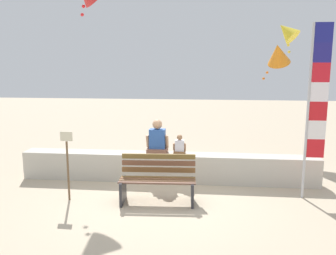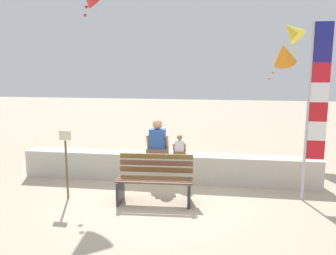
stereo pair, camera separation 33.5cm
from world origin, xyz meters
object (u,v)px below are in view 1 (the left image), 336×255
object	(u,v)px
flag_banner	(315,100)
kite_yellow	(287,31)
person_child	(180,146)
kite_orange	(278,54)
park_bench	(158,181)
sign_post	(68,160)
person_adult	(157,140)

from	to	relation	value
flag_banner	kite_yellow	bearing A→B (deg)	88.43
person_child	flag_banner	size ratio (longest dim) A/B	0.13
kite_orange	kite_yellow	world-z (taller)	kite_yellow
park_bench	kite_orange	distance (m)	5.90
person_child	sign_post	distance (m)	2.47
park_bench	flag_banner	distance (m)	3.35
kite_orange	sign_post	bearing A→B (deg)	-135.90
person_child	kite_orange	distance (m)	4.63
park_bench	kite_orange	xyz separation A→B (m)	(2.97, 4.44, 2.49)
sign_post	park_bench	bearing A→B (deg)	3.61
flag_banner	sign_post	bearing A→B (deg)	-172.61
flag_banner	kite_yellow	distance (m)	3.57
person_adult	sign_post	distance (m)	2.08
flag_banner	sign_post	distance (m)	4.83
park_bench	person_adult	bearing A→B (deg)	97.90
person_child	sign_post	size ratio (longest dim) A/B	0.33
person_child	flag_banner	xyz separation A→B (m)	(2.61, -0.78, 1.14)
park_bench	sign_post	distance (m)	1.77
flag_banner	kite_yellow	size ratio (longest dim) A/B	3.64
person_child	kite_yellow	xyz separation A→B (m)	(2.70, 2.44, 2.68)
flag_banner	park_bench	bearing A→B (deg)	-170.41
person_adult	sign_post	size ratio (longest dim) A/B	0.57
person_child	sign_post	world-z (taller)	sign_post
park_bench	person_child	distance (m)	1.37
park_bench	flag_banner	bearing A→B (deg)	9.59
person_adult	park_bench	bearing A→B (deg)	-82.10
park_bench	sign_post	bearing A→B (deg)	-176.39
park_bench	kite_yellow	xyz separation A→B (m)	(3.02, 3.71, 3.08)
flag_banner	kite_orange	distance (m)	4.06
sign_post	person_adult	bearing A→B (deg)	41.75
kite_orange	flag_banner	bearing A→B (deg)	-90.52
person_adult	kite_yellow	bearing A→B (deg)	37.28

